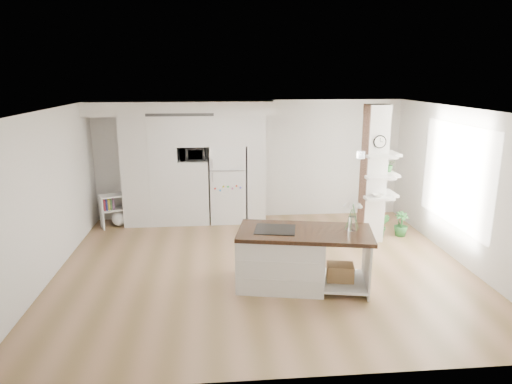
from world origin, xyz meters
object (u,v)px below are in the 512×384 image
refrigerator (228,183)px  floor_plant_a (381,226)px  kitchen_island (289,257)px  bookshelf (117,212)px

refrigerator → floor_plant_a: (3.07, -1.46, -0.61)m
kitchen_island → floor_plant_a: 2.96m
bookshelf → floor_plant_a: size_ratio=1.35×
floor_plant_a → kitchen_island: bearing=-138.6°
refrigerator → floor_plant_a: bearing=-25.4°
bookshelf → floor_plant_a: bookshelf is taller
bookshelf → floor_plant_a: (5.52, -1.28, -0.05)m
kitchen_island → bookshelf: kitchen_island is taller
kitchen_island → bookshelf: 4.63m
refrigerator → kitchen_island: 3.54m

